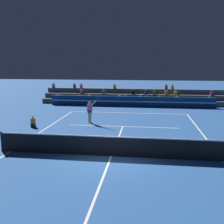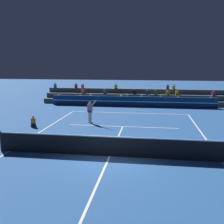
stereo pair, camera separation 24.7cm
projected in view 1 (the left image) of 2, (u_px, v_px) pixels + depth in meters
The scene contains 8 objects.
ground_plane at pixel (111, 156), 13.39m from camera, with size 120.00×120.00×0.00m, color #285699.
court_lines at pixel (111, 156), 13.39m from camera, with size 11.10×23.90×0.01m.
tennis_net at pixel (111, 146), 13.29m from camera, with size 12.00×0.10×1.10m.
sponsor_banner_wall at pixel (131, 101), 28.70m from camera, with size 18.00×0.26×1.10m.
bleacher_stand at pixel (132, 97), 31.15m from camera, with size 20.97×2.85×2.28m.
ball_kid_courtside at pixel (33, 123), 19.42m from camera, with size 0.30×0.36×0.84m.
tennis_player at pixel (90, 111), 20.61m from camera, with size 1.21×0.79×2.27m.
tennis_ball at pixel (103, 126), 19.59m from camera, with size 0.07×0.07×0.07m, color #C6DB33.
Camera 1 is at (1.72, -12.62, 4.70)m, focal length 42.00 mm.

